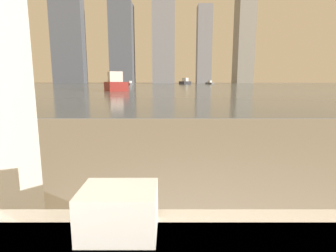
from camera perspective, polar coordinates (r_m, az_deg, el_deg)
The scene contains 11 objects.
towel_stack at distance 0.96m, azimuth -10.70°, elevation -17.66°, with size 0.26×0.20×0.16m.
harbor_water at distance 62.05m, azimuth -0.09°, elevation 8.85°, with size 180.00×110.00×0.01m.
harbor_boat_0 at distance 28.21m, azimuth -11.52°, elevation 8.95°, with size 3.42×5.50×1.95m.
harbor_boat_1 at distance 68.09m, azimuth -8.33°, elevation 9.14°, with size 1.94×2.89×1.03m.
harbor_boat_2 at distance 81.80m, azimuth 8.97°, elevation 9.24°, with size 2.39×3.15×1.14m.
harbor_boat_4 at distance 81.58m, azimuth 3.66°, elevation 9.54°, with size 4.07×5.39×1.94m.
skyline_tower_0 at distance 129.26m, azimuth -21.36°, elevation 22.58°, with size 13.52×6.06×62.07m.
skyline_tower_1 at distance 120.74m, azimuth -10.06°, elevation 17.12°, with size 9.74×10.34×33.49m.
skyline_tower_2 at distance 119.52m, azimuth -1.10°, elevation 18.74°, with size 9.58×7.44×39.26m.
skyline_tower_3 at distance 120.05m, azimuth 7.72°, elevation 17.02°, with size 6.16×6.57×32.64m.
skyline_tower_4 at distance 124.11m, azimuth 16.15°, elevation 18.50°, with size 7.06×10.05×41.25m.
Camera 1 is at (-0.01, -0.04, 1.01)m, focal length 28.00 mm.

